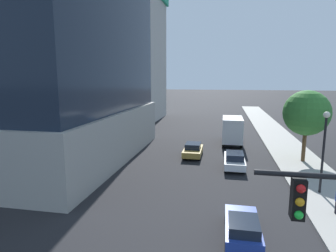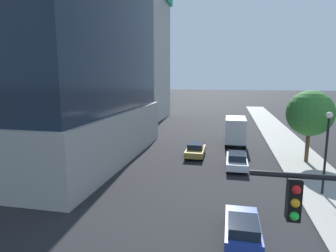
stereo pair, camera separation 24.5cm
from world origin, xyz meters
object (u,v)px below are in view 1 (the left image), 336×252
object	(u,v)px
construction_building	(123,46)
box_truck	(232,129)
street_lamp	(324,140)
car_white	(234,160)
car_gold	(193,150)
street_tree	(307,113)
car_blue	(243,227)

from	to	relation	value
construction_building	box_truck	bearing A→B (deg)	-42.02
street_lamp	car_white	bearing A→B (deg)	138.20
construction_building	car_gold	xyz separation A→B (m)	(16.69, -25.35, -13.71)
street_tree	car_blue	xyz separation A→B (m)	(-6.67, -15.17, -4.20)
street_tree	box_truck	xyz separation A→B (m)	(-6.67, 6.70, -3.01)
construction_building	car_gold	size ratio (longest dim) A/B	8.89
car_blue	car_gold	bearing A→B (deg)	105.24
street_tree	box_truck	distance (m)	9.92
box_truck	car_blue	bearing A→B (deg)	-90.00
street_lamp	car_gold	distance (m)	13.34
construction_building	street_tree	bearing A→B (deg)	-42.81
car_blue	box_truck	world-z (taller)	box_truck
street_tree	box_truck	bearing A→B (deg)	134.87
construction_building	car_blue	xyz separation A→B (m)	(20.87, -40.67, -13.72)
car_blue	car_white	size ratio (longest dim) A/B	0.87
car_blue	box_truck	distance (m)	21.90
street_tree	car_white	size ratio (longest dim) A/B	1.50
car_white	car_gold	distance (m)	5.20
construction_building	box_truck	world-z (taller)	construction_building
construction_building	car_gold	world-z (taller)	construction_building
box_truck	street_tree	bearing A→B (deg)	-45.13
street_lamp	car_gold	xyz separation A→B (m)	(-9.95, 8.27, -3.25)
car_gold	box_truck	bearing A→B (deg)	57.47
car_blue	car_gold	distance (m)	15.88
car_gold	box_truck	distance (m)	7.85
street_lamp	car_gold	world-z (taller)	street_lamp
construction_building	street_lamp	world-z (taller)	construction_building
car_gold	construction_building	bearing A→B (deg)	123.36
construction_building	car_white	world-z (taller)	construction_building
street_lamp	street_tree	bearing A→B (deg)	83.72
car_blue	car_white	distance (m)	12.22
construction_building	street_tree	size ratio (longest dim) A/B	5.24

